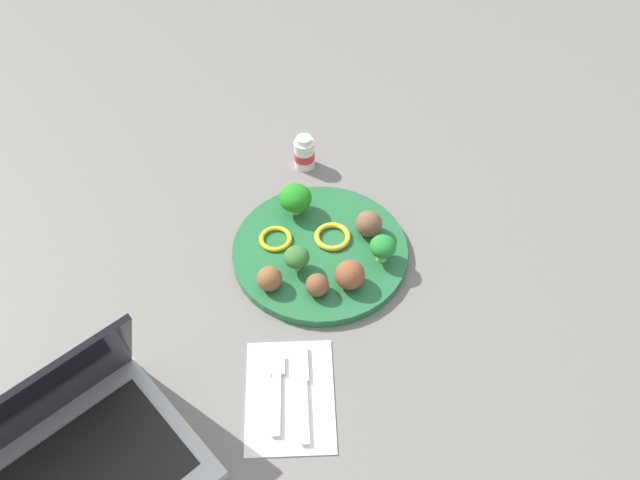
% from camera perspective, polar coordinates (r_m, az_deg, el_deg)
% --- Properties ---
extents(ground_plane, '(4.00, 4.00, 0.00)m').
position_cam_1_polar(ground_plane, '(1.06, 0.00, -1.27)').
color(ground_plane, slate).
extents(plate, '(0.28, 0.28, 0.02)m').
position_cam_1_polar(plate, '(1.05, 0.00, -1.00)').
color(plate, '#236638').
rests_on(plate, ground_plane).
extents(broccoli_floret_near_rim, '(0.05, 0.05, 0.05)m').
position_cam_1_polar(broccoli_floret_near_rim, '(1.08, -2.14, 3.63)').
color(broccoli_floret_near_rim, '#A9BC6C').
rests_on(broccoli_floret_near_rim, plate).
extents(broccoli_floret_front_right, '(0.04, 0.04, 0.04)m').
position_cam_1_polar(broccoli_floret_front_right, '(1.00, -2.03, -1.52)').
color(broccoli_floret_front_right, '#8FBB7F').
rests_on(broccoli_floret_front_right, plate).
extents(broccoli_floret_back_left, '(0.04, 0.04, 0.05)m').
position_cam_1_polar(broccoli_floret_back_left, '(1.02, 5.46, -0.63)').
color(broccoli_floret_back_left, '#9AC26B').
rests_on(broccoli_floret_back_left, plate).
extents(meatball_front_right, '(0.05, 0.05, 0.05)m').
position_cam_1_polar(meatball_front_right, '(0.98, 2.60, -3.03)').
color(meatball_front_right, brown).
rests_on(meatball_front_right, plate).
extents(meatball_mid_right, '(0.04, 0.04, 0.04)m').
position_cam_1_polar(meatball_mid_right, '(1.05, 4.25, 1.42)').
color(meatball_mid_right, brown).
rests_on(meatball_mid_right, plate).
extents(meatball_front_left, '(0.04, 0.04, 0.04)m').
position_cam_1_polar(meatball_front_left, '(0.98, -0.29, -3.92)').
color(meatball_front_left, brown).
rests_on(meatball_front_left, plate).
extents(meatball_mid_left, '(0.04, 0.04, 0.04)m').
position_cam_1_polar(meatball_mid_left, '(0.99, -4.40, -3.35)').
color(meatball_mid_left, brown).
rests_on(meatball_mid_left, plate).
extents(pepper_ring_mid_left, '(0.07, 0.07, 0.01)m').
position_cam_1_polar(pepper_ring_mid_left, '(1.06, -3.87, 0.11)').
color(pepper_ring_mid_left, yellow).
rests_on(pepper_ring_mid_left, plate).
extents(pepper_ring_near_rim, '(0.08, 0.08, 0.01)m').
position_cam_1_polar(pepper_ring_near_rim, '(1.06, 1.08, 0.30)').
color(pepper_ring_near_rim, yellow).
rests_on(pepper_ring_near_rim, plate).
extents(napkin, '(0.18, 0.13, 0.01)m').
position_cam_1_polar(napkin, '(0.92, -2.62, -13.30)').
color(napkin, white).
rests_on(napkin, ground_plane).
extents(fork, '(0.12, 0.03, 0.01)m').
position_cam_1_polar(fork, '(0.92, -3.78, -12.75)').
color(fork, silver).
rests_on(fork, napkin).
extents(knife, '(0.15, 0.03, 0.01)m').
position_cam_1_polar(knife, '(0.92, -1.49, -12.73)').
color(knife, white).
rests_on(knife, napkin).
extents(yogurt_bottle, '(0.04, 0.04, 0.07)m').
position_cam_1_polar(yogurt_bottle, '(1.18, -1.37, 7.52)').
color(yogurt_bottle, white).
rests_on(yogurt_bottle, ground_plane).
extents(laptop, '(0.38, 0.38, 0.20)m').
position_cam_1_polar(laptop, '(0.89, -22.16, -18.21)').
color(laptop, '#B6B6B6').
rests_on(laptop, ground_plane).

